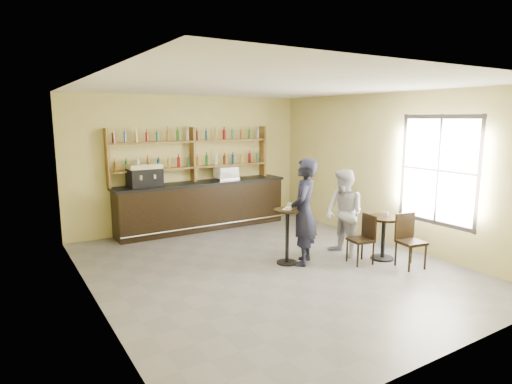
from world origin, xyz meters
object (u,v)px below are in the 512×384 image
man_main (304,212)px  chair_south (411,242)px  pastry_case (226,173)px  bar_counter (203,205)px  cafe_table (383,238)px  patron_second (344,213)px  chair_west (361,239)px  pedestal_table (287,237)px  espresso_machine (145,175)px

man_main → chair_south: bearing=97.9°
pastry_case → man_main: bearing=-88.9°
bar_counter → cafe_table: (1.97, -3.91, -0.16)m
man_main → cafe_table: man_main is taller
chair_south → patron_second: patron_second is taller
bar_counter → chair_west: size_ratio=4.65×
chair_west → patron_second: size_ratio=0.54×
chair_west → patron_second: patron_second is taller
man_main → pedestal_table: bearing=-75.3°
pedestal_table → chair_west: size_ratio=1.12×
pastry_case → chair_south: bearing=-69.6°
bar_counter → chair_south: bearing=-65.9°
pedestal_table → chair_south: pedestal_table is taller
chair_west → patron_second: (0.04, 0.50, 0.40)m
espresso_machine → pastry_case: bearing=-2.9°
espresso_machine → chair_south: espresso_machine is taller
cafe_table → chair_west: size_ratio=0.90×
pastry_case → bar_counter: bearing=-176.4°
pedestal_table → patron_second: size_ratio=0.60×
patron_second → pastry_case: bearing=-163.3°
pastry_case → cafe_table: 4.22m
chair_south → patron_second: bearing=125.5°
pastry_case → pedestal_table: (-0.40, -3.15, -0.80)m
pastry_case → pedestal_table: size_ratio=0.52×
espresso_machine → chair_west: espresso_machine is taller
man_main → chair_south: man_main is taller
bar_counter → cafe_table: 4.38m
espresso_machine → pastry_case: size_ratio=1.34×
espresso_machine → pastry_case: espresso_machine is taller
espresso_machine → patron_second: (2.85, -3.36, -0.56)m
chair_south → pedestal_table: bearing=152.0°
pastry_case → patron_second: bearing=-72.9°
man_main → pastry_case: bearing=-135.9°
pastry_case → cafe_table: bearing=-67.8°
bar_counter → pastry_case: (0.65, 0.00, 0.74)m
man_main → patron_second: 0.96m
espresso_machine → chair_west: bearing=-56.8°
cafe_table → pastry_case: bearing=108.6°
pedestal_table → man_main: bearing=-31.8°
man_main → chair_west: bearing=105.2°
espresso_machine → cafe_table: size_ratio=0.87×
espresso_machine → man_main: bearing=-62.9°
bar_counter → pedestal_table: bar_counter is taller
pedestal_table → bar_counter: bearing=94.6°
pastry_case → chair_south: (1.37, -4.51, -0.83)m
bar_counter → chair_south: 4.94m
cafe_table → espresso_machine: bearing=130.7°
chair_south → cafe_table: bearing=104.4°
chair_south → patron_second: size_ratio=0.57×
man_main → bar_counter: bearing=-124.7°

